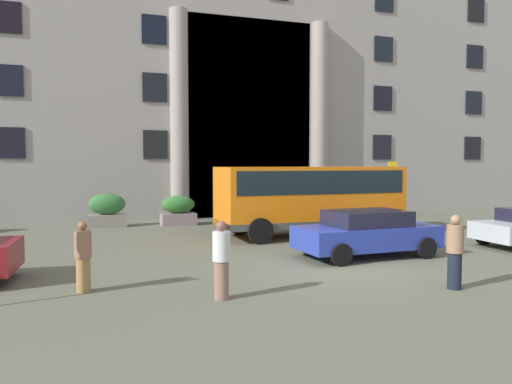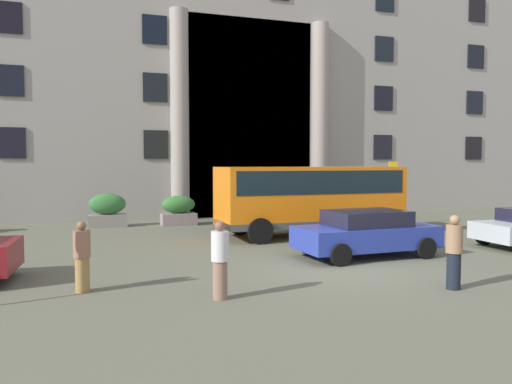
% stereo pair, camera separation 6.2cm
% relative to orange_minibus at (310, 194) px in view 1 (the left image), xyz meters
% --- Properties ---
extents(ground_plane, '(80.00, 64.00, 0.12)m').
position_rel_orange_minibus_xyz_m(ground_plane, '(-1.61, -5.50, -1.64)').
color(ground_plane, '#595B4A').
extents(office_building_facade, '(39.82, 9.70, 16.65)m').
position_rel_orange_minibus_xyz_m(office_building_facade, '(-1.60, 11.97, 6.74)').
color(office_building_facade, gray).
rests_on(office_building_facade, ground_plane).
extents(orange_minibus, '(6.98, 2.66, 2.62)m').
position_rel_orange_minibus_xyz_m(orange_minibus, '(0.00, 0.00, 0.00)').
color(orange_minibus, orange).
rests_on(orange_minibus, ground_plane).
extents(bus_stop_sign, '(0.44, 0.08, 2.83)m').
position_rel_orange_minibus_xyz_m(bus_stop_sign, '(4.75, 1.69, 0.16)').
color(bus_stop_sign, '#939719').
rests_on(bus_stop_sign, ground_plane).
extents(hedge_planter_east, '(1.53, 0.87, 1.31)m').
position_rel_orange_minibus_xyz_m(hedge_planter_east, '(-4.16, 4.89, -0.94)').
color(hedge_planter_east, gray).
rests_on(hedge_planter_east, ground_plane).
extents(hedge_planter_entrance_right, '(1.81, 0.72, 1.37)m').
position_rel_orange_minibus_xyz_m(hedge_planter_entrance_right, '(0.36, 5.35, -0.92)').
color(hedge_planter_entrance_right, slate).
rests_on(hedge_planter_entrance_right, ground_plane).
extents(hedge_planter_far_west, '(1.61, 0.82, 1.45)m').
position_rel_orange_minibus_xyz_m(hedge_planter_far_west, '(-7.18, 5.27, -0.88)').
color(hedge_planter_far_west, gray).
rests_on(hedge_planter_far_west, ground_plane).
extents(hedge_planter_west, '(1.97, 0.74, 1.44)m').
position_rel_orange_minibus_xyz_m(hedge_planter_west, '(3.60, 5.05, -0.88)').
color(hedge_planter_west, gray).
rests_on(hedge_planter_west, ground_plane).
extents(parked_coupe_end, '(4.26, 2.19, 1.37)m').
position_rel_orange_minibus_xyz_m(parked_coupe_end, '(-0.19, -4.34, -0.86)').
color(parked_coupe_end, '#25389C').
rests_on(parked_coupe_end, ground_plane).
extents(motorcycle_far_end, '(2.07, 0.55, 0.89)m').
position_rel_orange_minibus_xyz_m(motorcycle_far_end, '(0.09, -2.33, -1.12)').
color(motorcycle_far_end, black).
rests_on(motorcycle_far_end, ground_plane).
extents(pedestrian_woman_with_bag, '(0.36, 0.36, 1.64)m').
position_rel_orange_minibus_xyz_m(pedestrian_woman_with_bag, '(-0.38, -8.29, -0.76)').
color(pedestrian_woman_with_bag, black).
rests_on(pedestrian_woman_with_bag, ground_plane).
extents(pedestrian_man_red_shirt, '(0.36, 0.36, 1.60)m').
position_rel_orange_minibus_xyz_m(pedestrian_man_red_shirt, '(-5.44, -7.45, -0.77)').
color(pedestrian_man_red_shirt, '#826150').
rests_on(pedestrian_man_red_shirt, ground_plane).
extents(pedestrian_man_crossing, '(0.36, 0.36, 1.53)m').
position_rel_orange_minibus_xyz_m(pedestrian_man_crossing, '(-8.10, -5.93, -0.82)').
color(pedestrian_man_crossing, olive).
rests_on(pedestrian_man_crossing, ground_plane).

